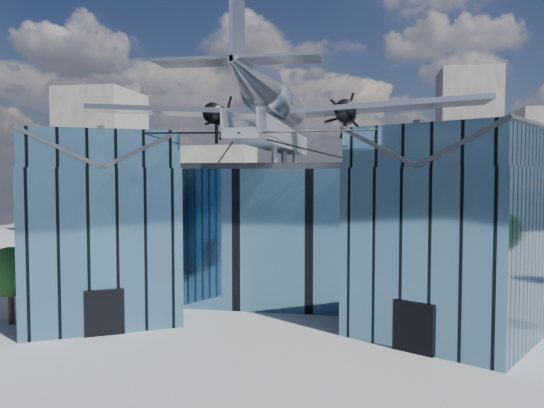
# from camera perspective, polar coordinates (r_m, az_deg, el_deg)

# --- Properties ---
(ground_plane) EXTENTS (120.00, 120.00, 0.00)m
(ground_plane) POSITION_cam_1_polar(r_m,az_deg,el_deg) (33.74, -0.61, -12.48)
(ground_plane) COLOR gray
(museum) EXTENTS (32.88, 24.50, 17.60)m
(museum) POSITION_cam_1_polar(r_m,az_deg,el_deg) (38.41, 1.00, -2.18)
(museum) COLOR teal
(museum) RESTS_ON ground
(bg_towers) EXTENTS (77.00, 24.50, 26.00)m
(bg_towers) POSITION_cam_1_polar(r_m,az_deg,el_deg) (82.57, 6.94, 3.67)
(bg_towers) COLOR gray
(bg_towers) RESTS_ON ground
(tree_plaza_w) EXTENTS (3.45, 3.45, 4.73)m
(tree_plaza_w) POSITION_cam_1_polar(r_m,az_deg,el_deg) (36.02, -26.33, -6.59)
(tree_plaza_w) COLOR #321F14
(tree_plaza_w) RESTS_ON ground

